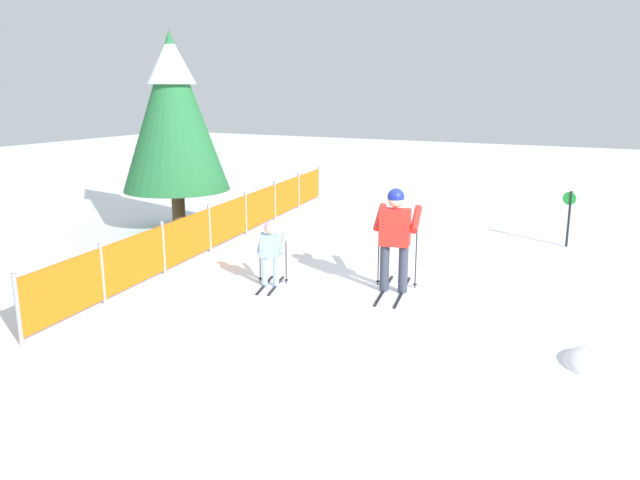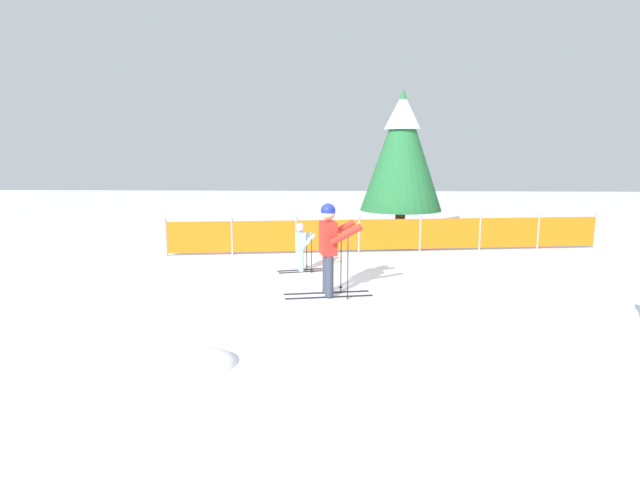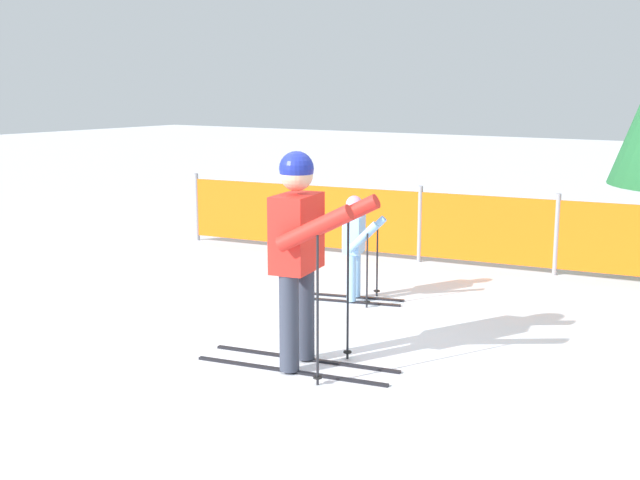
% 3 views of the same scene
% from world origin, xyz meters
% --- Properties ---
extents(ground_plane, '(60.00, 60.00, 0.00)m').
position_xyz_m(ground_plane, '(0.00, 0.00, 0.00)').
color(ground_plane, white).
extents(skier_adult, '(1.71, 0.84, 1.77)m').
position_xyz_m(skier_adult, '(0.16, -0.01, 1.07)').
color(skier_adult, black).
rests_on(skier_adult, ground_plane).
extents(skier_child, '(1.09, 0.60, 1.14)m').
position_xyz_m(skier_child, '(-0.54, 2.01, 0.66)').
color(skier_child, black).
rests_on(skier_child, ground_plane).
extents(safety_fence, '(12.10, 1.77, 1.00)m').
position_xyz_m(safety_fence, '(1.74, 4.50, 0.50)').
color(safety_fence, gray).
rests_on(safety_fence, ground_plane).
extents(conifer_far, '(2.51, 2.51, 4.67)m').
position_xyz_m(conifer_far, '(2.23, 6.32, 2.89)').
color(conifer_far, '#4C3823').
rests_on(conifer_far, ground_plane).
extents(snow_mound, '(0.92, 0.78, 0.37)m').
position_xyz_m(snow_mound, '(-1.42, -3.30, 0.00)').
color(snow_mound, white).
rests_on(snow_mound, ground_plane).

